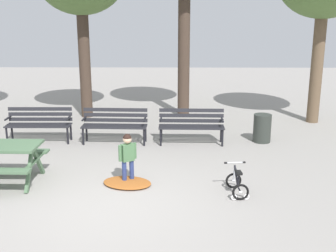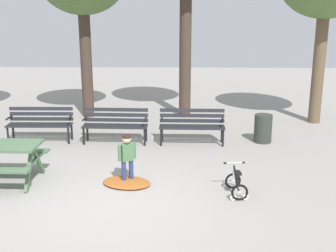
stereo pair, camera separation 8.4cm
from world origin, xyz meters
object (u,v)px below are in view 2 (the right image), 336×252
Objects in this scene: park_bench_far_left at (40,121)px; trash_bin at (263,128)px; kids_bicycle at (236,184)px; child_standing at (127,155)px; park_bench_left at (116,122)px; park_bench_right at (192,123)px.

trash_bin is (5.58, 0.02, -0.16)m from park_bench_far_left.
park_bench_far_left reaches higher than kids_bicycle.
trash_bin is at bearing 40.83° from child_standing.
kids_bicycle is at bearing -14.33° from child_standing.
kids_bicycle is (2.59, -3.10, -0.31)m from park_bench_left.
kids_bicycle is at bearing -35.20° from park_bench_far_left.
park_bench_left reaches higher than kids_bicycle.
child_standing is (-1.32, -2.54, 0.06)m from park_bench_right.
park_bench_left is 1.01× the size of park_bench_right.
child_standing reaches higher than park_bench_left.
child_standing is at bearing -117.38° from park_bench_right.
park_bench_right is at bearing 62.62° from child_standing.
park_bench_right is 3.15m from kids_bicycle.
trash_bin is at bearing 1.41° from park_bench_left.
kids_bicycle is (4.50, -3.17, -0.31)m from park_bench_far_left.
park_bench_right is 2.29× the size of trash_bin.
child_standing reaches higher than kids_bicycle.
park_bench_right is 2.87m from child_standing.
park_bench_left is at bearing 178.79° from park_bench_right.
trash_bin is (3.68, 0.09, -0.16)m from park_bench_left.
child_standing reaches higher than park_bench_right.
park_bench_right is at bearing -175.79° from trash_bin.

